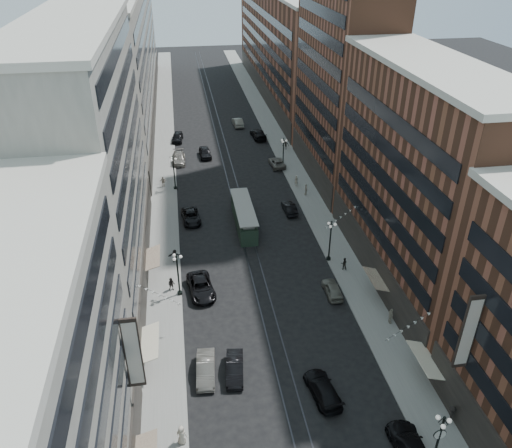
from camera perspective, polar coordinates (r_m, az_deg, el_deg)
ground at (r=85.14m, az=-3.02°, el=5.89°), size 220.00×220.00×0.00m
sidewalk_west at (r=94.00m, az=-10.45°, el=7.91°), size 4.00×180.00×0.15m
sidewalk_east at (r=95.79m, az=2.93°, el=8.81°), size 4.00×180.00×0.15m
rail_west at (r=94.23m, az=-4.13°, el=8.35°), size 0.12×180.00×0.02m
rail_east at (r=94.34m, az=-3.28°, el=8.41°), size 0.12×180.00×0.02m
building_west_mid at (r=55.22m, az=-18.08°, el=6.21°), size 8.00×36.00×28.00m
building_west_far at (r=115.65m, az=-14.19°, el=18.45°), size 8.00×90.00×26.00m
building_east_mid at (r=56.44m, az=17.94°, el=4.51°), size 8.00×30.00×24.00m
building_east_tower at (r=78.47m, az=10.08°, el=19.50°), size 8.00×26.00×42.00m
building_east_far at (r=126.73m, az=2.54°, el=19.80°), size 8.00×72.00×24.00m
lamppost_sw_far at (r=55.42m, az=-8.92°, el=-5.50°), size 1.03×1.14×5.52m
lamppost_sw_mid at (r=78.97m, az=-9.36°, el=5.95°), size 1.03×1.14×5.52m
lamppost_se_near at (r=41.92m, az=20.14°, el=-22.07°), size 1.08×1.14×5.52m
lamppost_se_far at (r=61.08m, az=8.47°, el=-1.75°), size 1.03×1.14×5.52m
lamppost_se_mid at (r=85.24m, az=3.14°, el=8.19°), size 1.03×1.14×5.52m
streetcar at (r=68.60m, az=-1.39°, el=0.84°), size 2.47×11.15×3.08m
car_1 at (r=47.67m, az=-5.77°, el=-16.14°), size 2.01×4.84×1.56m
car_2 at (r=56.83m, az=-6.30°, el=-7.15°), size 3.37×6.04×1.60m
car_4 at (r=56.97m, az=8.74°, el=-7.37°), size 1.67×4.13×1.41m
car_5 at (r=47.59m, az=-2.45°, el=-16.14°), size 2.10×4.64×1.48m
car_6 at (r=46.28m, az=7.64°, el=-18.19°), size 2.79×5.41×1.50m
pedestrian_1 at (r=43.03m, az=-8.50°, el=-22.72°), size 1.01×0.77×1.83m
pedestrian_2 at (r=57.40m, az=-9.63°, el=-6.81°), size 0.87×0.60×1.62m
pedestrian_3 at (r=46.80m, az=21.38°, el=-19.54°), size 0.96×1.14×1.65m
pedestrian_4 at (r=54.11m, az=15.14°, el=-10.10°), size 0.52×1.08×1.81m
car_7 at (r=70.65m, az=-7.44°, el=0.85°), size 2.85×5.36×1.43m
car_8 at (r=89.71m, az=-8.83°, el=7.45°), size 2.36×5.61×1.61m
car_9 at (r=99.49m, az=-8.98°, el=9.78°), size 2.49×5.07×1.66m
car_10 at (r=72.41m, az=3.85°, el=1.83°), size 1.73×4.38×1.42m
car_11 at (r=87.24m, az=2.40°, el=7.03°), size 2.59×5.07×1.37m
car_12 at (r=99.92m, az=0.26°, el=10.26°), size 2.89×6.08×1.71m
car_13 at (r=91.42m, az=-5.84°, el=8.12°), size 2.26×5.00×1.67m
car_14 at (r=106.70m, az=-2.10°, el=11.56°), size 2.05×5.13×1.66m
pedestrian_5 at (r=61.94m, az=-9.26°, el=-3.62°), size 1.66×0.70×1.74m
pedestrian_6 at (r=80.77m, az=-10.55°, el=4.78°), size 1.05×0.53×1.75m
pedestrian_7 at (r=60.84m, az=10.02°, el=-4.48°), size 0.83×0.56×1.58m
pedestrian_8 at (r=79.89m, az=4.60°, el=4.96°), size 0.78×0.65×1.84m
pedestrian_9 at (r=94.14m, az=3.42°, el=9.07°), size 1.30×0.74×1.90m
pedestrian_extra_0 at (r=77.34m, az=5.72°, el=3.97°), size 0.52×1.04×1.75m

